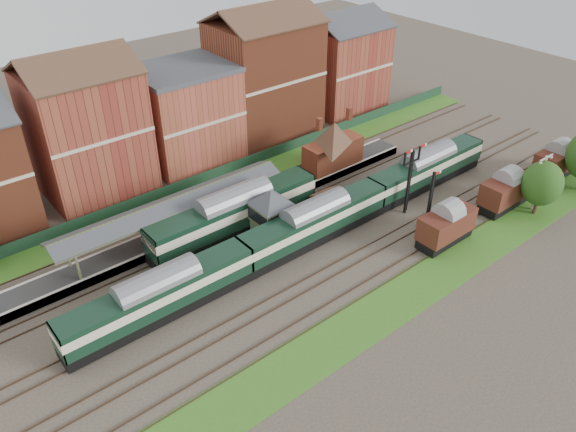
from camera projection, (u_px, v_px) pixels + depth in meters
ground at (312, 241)px, 60.18m from camera, size 160.00×160.00×0.00m
grass_back at (228, 183)px, 70.46m from camera, size 90.00×4.50×0.06m
grass_front at (397, 300)px, 52.44m from camera, size 90.00×5.00×0.06m
fence at (219, 172)px, 71.35m from camera, size 90.00×0.12×1.50m
platform at (223, 215)px, 63.54m from camera, size 55.00×3.40×1.00m
signal_box at (271, 214)px, 58.92m from camera, size 5.40×5.40×6.00m
brick_hut at (327, 204)px, 64.25m from camera, size 3.20×2.64×2.94m
station_building at (333, 145)px, 70.60m from camera, size 8.10×8.10×5.90m
canopy at (172, 203)px, 58.11m from camera, size 26.00×3.89×4.08m
semaphore_bracket at (409, 178)px, 62.36m from camera, size 3.60×0.25×8.18m
semaphore_siding at (429, 204)px, 58.66m from camera, size 1.23×0.25×8.00m
yard_lamp at (540, 180)px, 63.24m from camera, size 2.60×0.22×7.00m
town_backdrop at (184, 110)px, 72.30m from camera, size 69.00×10.00×16.00m
dmu_train at (315, 221)px, 58.97m from camera, size 55.02×2.89×4.23m
platform_railcar at (234, 213)px, 59.97m from camera, size 20.24×3.19×4.66m
goods_van_a at (446, 225)px, 58.80m from camera, size 6.57×2.85×3.98m
goods_van_b at (505, 191)px, 64.53m from camera, size 6.67×2.89×4.05m
goods_van_c at (556, 161)px, 70.50m from camera, size 6.71×2.91×4.07m
tree_far at (542, 184)px, 62.54m from camera, size 4.52×4.52×6.59m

